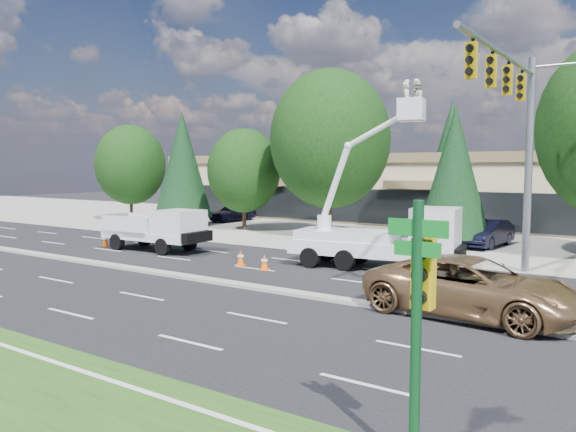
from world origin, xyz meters
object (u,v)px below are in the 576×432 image
Objects in this scene: street_sign_pole at (419,306)px; minivan at (473,287)px; utility_pickup at (159,234)px; bucket_truck at (386,231)px; signal_mast at (519,126)px.

minivan is at bearing 101.05° from street_sign_pole.
minivan is (17.64, -3.92, -0.04)m from utility_pickup.
utility_pickup is at bearing 146.33° from street_sign_pole.
bucket_truck is at bearing 115.99° from street_sign_pole.
bucket_truck reaches higher than utility_pickup.
street_sign_pole is (1.97, -15.45, -3.61)m from signal_mast.
street_sign_pole is 16.37m from bucket_truck.
street_sign_pole reaches higher than minivan.
bucket_truck reaches higher than street_sign_pole.
utility_pickup is (-19.40, 12.92, -1.52)m from street_sign_pole.
street_sign_pole reaches higher than utility_pickup.
bucket_truck is at bearing -171.78° from signal_mast.
utility_pickup is at bearing 179.16° from bucket_truck.
signal_mast is 15.99m from street_sign_pole.
signal_mast is 18.34m from utility_pickup.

